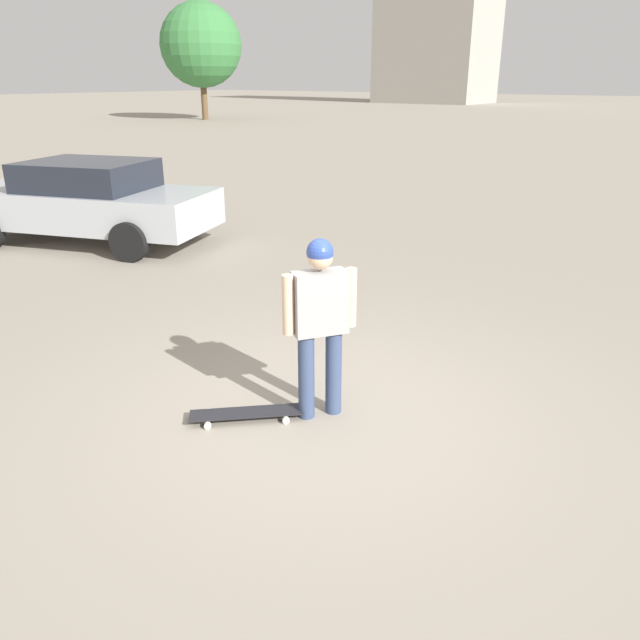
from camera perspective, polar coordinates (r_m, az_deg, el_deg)
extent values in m
plane|color=gray|center=(5.55, 0.00, -8.55)|extent=(220.00, 220.00, 0.00)
cylinder|color=#38476B|center=(5.33, -1.26, -5.17)|extent=(0.14, 0.14, 0.77)
cylinder|color=#38476B|center=(5.41, 1.24, -4.77)|extent=(0.14, 0.14, 0.77)
cube|color=#999999|center=(5.12, 0.00, 1.60)|extent=(0.42, 0.49, 0.53)
cylinder|color=beige|center=(5.03, -2.94, 1.38)|extent=(0.10, 0.10, 0.50)
cylinder|color=beige|center=(5.20, 2.84, 2.08)|extent=(0.10, 0.10, 0.50)
sphere|color=beige|center=(5.00, 0.00, 5.82)|extent=(0.21, 0.21, 0.21)
sphere|color=#2D4799|center=(4.99, 0.00, 6.22)|extent=(0.22, 0.22, 0.22)
cube|color=#232328|center=(5.47, -6.73, -8.39)|extent=(0.84, 0.82, 0.01)
cylinder|color=silver|center=(5.40, -10.24, -9.48)|extent=(0.06, 0.06, 0.06)
cylinder|color=silver|center=(5.60, -10.16, -8.29)|extent=(0.06, 0.06, 0.06)
cylinder|color=silver|center=(5.40, -3.13, -9.14)|extent=(0.06, 0.06, 0.06)
cylinder|color=silver|center=(5.60, -3.33, -7.96)|extent=(0.06, 0.06, 0.06)
cube|color=#ADB2B7|center=(11.90, -20.62, 9.66)|extent=(4.86, 3.22, 0.63)
cube|color=#1E232D|center=(11.75, -20.52, 12.29)|extent=(2.46, 2.21, 0.48)
cylinder|color=black|center=(13.51, -23.07, 9.20)|extent=(0.67, 0.41, 0.64)
cylinder|color=black|center=(10.46, -17.04, 6.86)|extent=(0.67, 0.41, 0.64)
cylinder|color=black|center=(11.95, -12.41, 9.01)|extent=(0.67, 0.41, 0.64)
cylinder|color=brown|center=(46.58, -10.55, 19.35)|extent=(0.42, 0.42, 2.89)
sphere|color=#387A3D|center=(46.61, -10.85, 23.48)|extent=(5.47, 5.47, 5.47)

